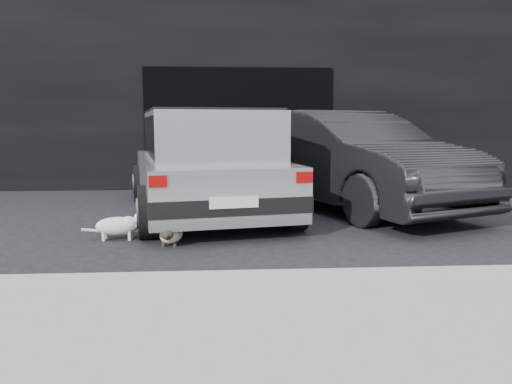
{
  "coord_description": "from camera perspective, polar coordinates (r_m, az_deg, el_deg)",
  "views": [
    {
      "loc": [
        0.66,
        -6.8,
        1.42
      ],
      "look_at": [
        1.05,
        -0.96,
        0.62
      ],
      "focal_mm": 35.0,
      "sensor_mm": 36.0,
      "label": 1
    }
  ],
  "objects": [
    {
      "name": "second_car",
      "position": [
        8.53,
        10.48,
        3.66
      ],
      "size": [
        3.47,
        5.27,
        1.64
      ],
      "primitive_type": "imported",
      "rotation": [
        0.0,
        0.0,
        0.38
      ],
      "color": "black",
      "rests_on": "ground"
    },
    {
      "name": "sidewalk",
      "position": [
        3.31,
        2.51,
        -16.5
      ],
      "size": [
        18.0,
        2.2,
        0.11
      ],
      "primitive_type": "cube",
      "color": "gray",
      "rests_on": "ground"
    },
    {
      "name": "garage_opening",
      "position": [
        10.8,
        -1.99,
        7.18
      ],
      "size": [
        4.0,
        0.1,
        2.6
      ],
      "primitive_type": "cube",
      "color": "black",
      "rests_on": "ground"
    },
    {
      "name": "ground",
      "position": [
        6.98,
        -9.16,
        -4.02
      ],
      "size": [
        80.0,
        80.0,
        0.0
      ],
      "primitive_type": "plane",
      "color": "black",
      "rests_on": "ground"
    },
    {
      "name": "cat_white",
      "position": [
        6.37,
        -15.25,
        -3.69
      ],
      "size": [
        0.79,
        0.28,
        0.37
      ],
      "rotation": [
        0.0,
        0.0,
        -1.54
      ],
      "color": "silver",
      "rests_on": "ground"
    },
    {
      "name": "building_facade",
      "position": [
        12.85,
        -2.31,
        12.63
      ],
      "size": [
        34.0,
        4.0,
        5.0
      ],
      "primitive_type": "cube",
      "color": "black",
      "rests_on": "ground"
    },
    {
      "name": "silver_hatchback",
      "position": [
        7.77,
        -5.77,
        3.85
      ],
      "size": [
        2.82,
        4.69,
        1.62
      ],
      "rotation": [
        0.0,
        0.0,
        0.19
      ],
      "color": "#ADB0B2",
      "rests_on": "ground"
    },
    {
      "name": "cat_siamese",
      "position": [
        6.0,
        -9.73,
        -4.78
      ],
      "size": [
        0.3,
        0.78,
        0.27
      ],
      "rotation": [
        0.0,
        0.0,
        3.08
      ],
      "color": "beige",
      "rests_on": "ground"
    },
    {
      "name": "curb",
      "position": [
        4.43,
        0.79,
        -10.06
      ],
      "size": [
        18.0,
        0.25,
        0.12
      ],
      "primitive_type": "cube",
      "color": "gray",
      "rests_on": "ground"
    }
  ]
}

